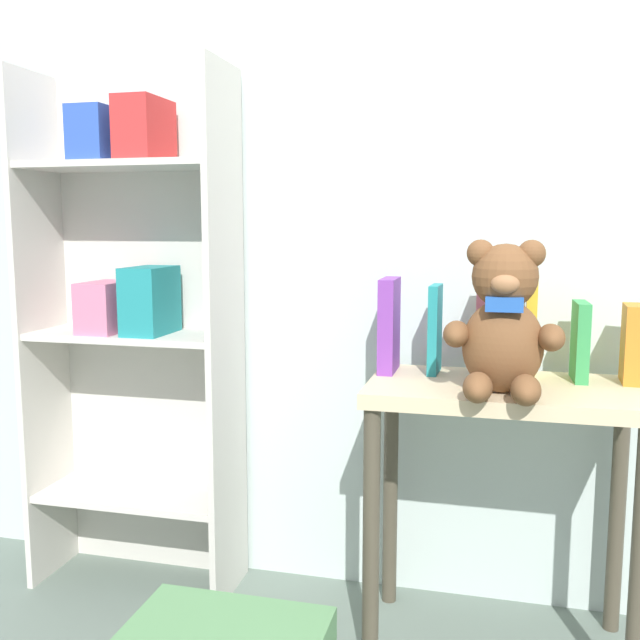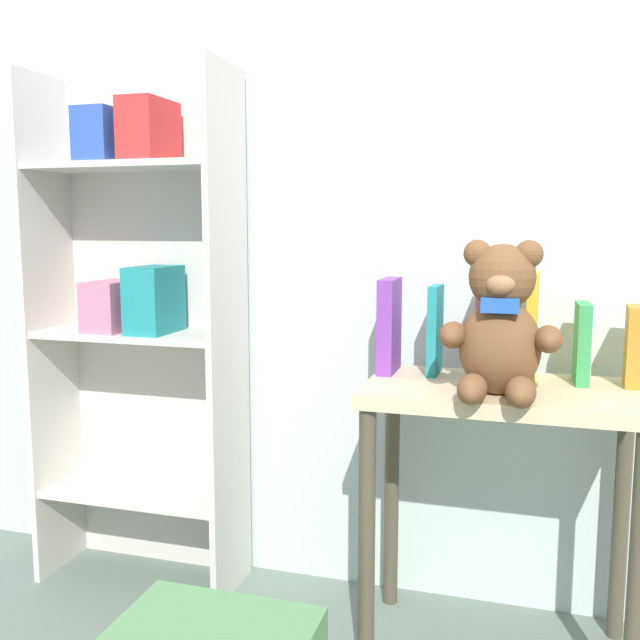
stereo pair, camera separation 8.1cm
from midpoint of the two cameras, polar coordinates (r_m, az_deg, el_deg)
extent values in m
cube|color=silver|center=(1.99, 7.38, 13.41)|extent=(4.80, 0.06, 2.50)
cube|color=beige|center=(2.25, -22.21, -0.86)|extent=(0.02, 0.25, 1.47)
cube|color=beige|center=(1.97, -8.72, -1.53)|extent=(0.02, 0.25, 1.47)
cube|color=beige|center=(2.20, -14.39, -0.72)|extent=(0.59, 0.02, 1.47)
cube|color=beige|center=(2.22, -15.45, -13.30)|extent=(0.55, 0.23, 0.02)
cube|color=beige|center=(2.10, -15.92, -1.18)|extent=(0.55, 0.23, 0.02)
cube|color=beige|center=(2.08, -16.41, 11.77)|extent=(0.55, 0.23, 0.02)
cube|color=#2D51B7|center=(2.11, -18.33, 13.86)|extent=(0.10, 0.18, 0.15)
cube|color=red|center=(2.04, -14.99, 14.49)|extent=(0.10, 0.18, 0.17)
cube|color=#D17093|center=(2.11, -17.78, 1.01)|extent=(0.10, 0.18, 0.14)
cube|color=teal|center=(2.04, -14.54, 1.52)|extent=(0.10, 0.18, 0.19)
cube|color=beige|center=(1.75, 13.25, -5.62)|extent=(0.64, 0.36, 0.04)
cylinder|color=#494233|center=(1.75, 2.73, -17.12)|extent=(0.04, 0.04, 0.63)
cylinder|color=#494233|center=(1.74, 22.94, -17.84)|extent=(0.04, 0.04, 0.63)
cylinder|color=#494233|center=(2.02, 4.49, -13.55)|extent=(0.04, 0.04, 0.63)
cylinder|color=#494233|center=(2.02, 21.60, -14.15)|extent=(0.04, 0.04, 0.63)
ellipsoid|color=brown|center=(1.65, 13.05, -2.05)|extent=(0.18, 0.14, 0.21)
sphere|color=brown|center=(1.63, 13.22, 3.41)|extent=(0.15, 0.15, 0.15)
sphere|color=brown|center=(1.63, 11.34, 5.27)|extent=(0.06, 0.06, 0.06)
sphere|color=brown|center=(1.63, 15.21, 5.14)|extent=(0.06, 0.06, 0.06)
ellipsoid|color=#9B6842|center=(1.57, 13.16, 2.85)|extent=(0.06, 0.04, 0.04)
ellipsoid|color=brown|center=(1.63, 9.47, -1.11)|extent=(0.06, 0.12, 0.06)
ellipsoid|color=brown|center=(1.63, 16.66, -1.35)|extent=(0.06, 0.12, 0.06)
ellipsoid|color=brown|center=(1.56, 11.05, -5.32)|extent=(0.06, 0.13, 0.06)
ellipsoid|color=brown|center=(1.56, 14.71, -5.45)|extent=(0.06, 0.13, 0.06)
cube|color=#2356B2|center=(1.58, 13.12, 1.21)|extent=(0.08, 0.02, 0.03)
cube|color=purple|center=(1.84, 4.30, -0.40)|extent=(0.04, 0.14, 0.24)
cube|color=teal|center=(1.83, 7.94, -0.74)|extent=(0.03, 0.11, 0.23)
cube|color=#D17093|center=(1.82, 11.60, -0.47)|extent=(0.03, 0.13, 0.25)
cube|color=gold|center=(1.81, 15.30, -0.42)|extent=(0.03, 0.14, 0.26)
cube|color=#33934C|center=(1.83, 18.91, -1.62)|extent=(0.03, 0.12, 0.19)
cube|color=orange|center=(1.85, 22.52, -1.77)|extent=(0.04, 0.11, 0.19)
camera|label=1|loc=(0.04, -91.26, -0.17)|focal=40.00mm
camera|label=2|loc=(0.04, 88.74, 0.17)|focal=40.00mm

